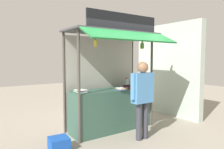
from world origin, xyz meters
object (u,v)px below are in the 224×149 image
object	(u,v)px
water_bottle_rear_center	(133,82)
water_bottle_mid_right	(136,80)
magazine_stack_back_left	(121,89)
banana_bunch_inner_right	(95,43)
water_bottle_left	(127,82)
magazine_stack_mid_left	(130,87)
water_bottle_center	(137,81)
plastic_crate	(59,144)
banana_bunch_inner_left	(142,46)
vendor_person	(142,93)
magazine_stack_far_left	(81,91)

from	to	relation	value
water_bottle_rear_center	water_bottle_mid_right	bearing A→B (deg)	22.54
magazine_stack_back_left	banana_bunch_inner_right	size ratio (longest dim) A/B	1.00
water_bottle_left	magazine_stack_mid_left	size ratio (longest dim) A/B	0.75
water_bottle_center	plastic_crate	distance (m)	2.56
water_bottle_mid_right	magazine_stack_back_left	distance (m)	0.95
water_bottle_mid_right	magazine_stack_mid_left	distance (m)	0.59
magazine_stack_mid_left	water_bottle_center	bearing A→B (deg)	26.28
banana_bunch_inner_left	vendor_person	distance (m)	1.19
water_bottle_rear_center	magazine_stack_far_left	distance (m)	1.63
banana_bunch_inner_left	plastic_crate	xyz separation A→B (m)	(-2.07, 0.01, -1.90)
water_bottle_mid_right	plastic_crate	distance (m)	2.69
water_bottle_center	water_bottle_mid_right	world-z (taller)	water_bottle_mid_right
banana_bunch_inner_left	vendor_person	bearing A→B (deg)	-131.19
water_bottle_mid_right	magazine_stack_mid_left	world-z (taller)	water_bottle_mid_right
water_bottle_mid_right	banana_bunch_inner_right	size ratio (longest dim) A/B	1.27
magazine_stack_back_left	vendor_person	xyz separation A→B (m)	(0.07, -0.63, -0.02)
water_bottle_mid_right	plastic_crate	bearing A→B (deg)	-166.03
water_bottle_center	vendor_person	distance (m)	1.13
vendor_person	plastic_crate	bearing A→B (deg)	-15.61
water_bottle_rear_center	water_bottle_mid_right	size ratio (longest dim) A/B	0.79
water_bottle_left	banana_bunch_inner_left	bearing A→B (deg)	-88.32
magazine_stack_back_left	banana_bunch_inner_right	xyz separation A→B (m)	(-0.80, -0.18, 1.02)
water_bottle_rear_center	banana_bunch_inner_right	size ratio (longest dim) A/B	1.00
magazine_stack_back_left	water_bottle_mid_right	bearing A→B (deg)	27.97
banana_bunch_inner_right	banana_bunch_inner_left	world-z (taller)	same
water_bottle_center	vendor_person	bearing A→B (deg)	-125.12
water_bottle_mid_right	water_bottle_rear_center	bearing A→B (deg)	-157.46
magazine_stack_mid_left	water_bottle_rear_center	bearing A→B (deg)	39.56
banana_bunch_inner_left	vendor_person	world-z (taller)	banana_bunch_inner_left
plastic_crate	banana_bunch_inner_left	bearing A→B (deg)	-0.35
magazine_stack_back_left	magazine_stack_far_left	size ratio (longest dim) A/B	0.85
water_bottle_mid_right	magazine_stack_mid_left	size ratio (longest dim) A/B	1.03
water_bottle_center	plastic_crate	world-z (taller)	water_bottle_center
water_bottle_left	magazine_stack_mid_left	distance (m)	0.30
water_bottle_center	banana_bunch_inner_right	world-z (taller)	banana_bunch_inner_right
magazine_stack_far_left	banana_bunch_inner_right	size ratio (longest dim) A/B	1.17
plastic_crate	water_bottle_mid_right	bearing A→B (deg)	13.97
magazine_stack_far_left	vendor_person	bearing A→B (deg)	-40.94
magazine_stack_back_left	magazine_stack_far_left	xyz separation A→B (m)	(-0.93, 0.24, 0.00)
water_bottle_left	banana_bunch_inner_left	distance (m)	1.07
magazine_stack_mid_left	vendor_person	distance (m)	0.79
water_bottle_left	water_bottle_mid_right	bearing A→B (deg)	10.23
magazine_stack_far_left	banana_bunch_inner_left	bearing A→B (deg)	-16.46
water_bottle_center	water_bottle_rear_center	bearing A→B (deg)	107.92
banana_bunch_inner_right	plastic_crate	distance (m)	2.07
banana_bunch_inner_left	vendor_person	xyz separation A→B (m)	(-0.40, -0.46, -1.03)
magazine_stack_mid_left	banana_bunch_inner_right	bearing A→B (deg)	-166.28
magazine_stack_mid_left	magazine_stack_back_left	bearing A→B (deg)	-163.52
magazine_stack_far_left	water_bottle_mid_right	bearing A→B (deg)	6.39
water_bottle_center	magazine_stack_mid_left	bearing A→B (deg)	-153.72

